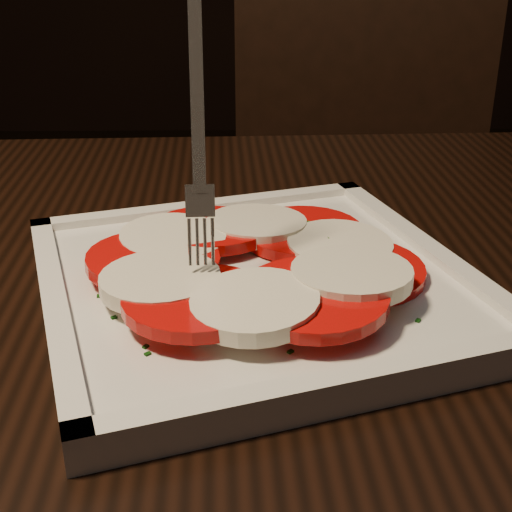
{
  "coord_description": "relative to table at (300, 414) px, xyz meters",
  "views": [
    {
      "loc": [
        0.18,
        -0.65,
        0.98
      ],
      "look_at": [
        0.18,
        -0.22,
        0.78
      ],
      "focal_mm": 50.0,
      "sensor_mm": 36.0,
      "label": 1
    }
  ],
  "objects": [
    {
      "name": "table",
      "position": [
        0.0,
        0.0,
        0.0
      ],
      "size": [
        1.23,
        0.84,
        0.75
      ],
      "rotation": [
        0.0,
        0.0,
        0.03
      ],
      "color": "black",
      "rests_on": "ground"
    },
    {
      "name": "chair",
      "position": [
        0.13,
        0.66,
        -0.12
      ],
      "size": [
        0.5,
        0.5,
        0.93
      ],
      "rotation": [
        0.0,
        0.0,
        -0.23
      ],
      "color": "black",
      "rests_on": "ground"
    },
    {
      "name": "caprese_salad",
      "position": [
        -0.03,
        -0.0,
        0.12
      ],
      "size": [
        0.22,
        0.21,
        0.03
      ],
      "color": "red",
      "rests_on": "plate"
    },
    {
      "name": "plate",
      "position": [
        -0.03,
        -0.0,
        0.11
      ],
      "size": [
        0.35,
        0.35,
        0.01
      ],
      "primitive_type": "cube",
      "rotation": [
        0.0,
        0.0,
        0.31
      ],
      "color": "white",
      "rests_on": "table"
    },
    {
      "name": "fork",
      "position": [
        -0.07,
        -0.0,
        0.21
      ],
      "size": [
        0.02,
        0.05,
        0.15
      ],
      "primitive_type": null,
      "rotation": [
        0.0,
        0.0,
        0.04
      ],
      "color": "white",
      "rests_on": "caprese_salad"
    }
  ]
}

